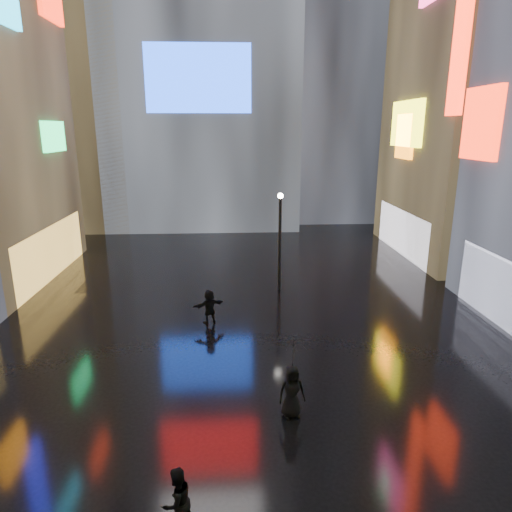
{
  "coord_description": "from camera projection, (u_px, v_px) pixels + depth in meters",
  "views": [
    {
      "loc": [
        -0.66,
        0.0,
        8.37
      ],
      "look_at": [
        0.0,
        12.0,
        5.0
      ],
      "focal_mm": 32.0,
      "sensor_mm": 36.0,
      "label": 1
    }
  ],
  "objects": [
    {
      "name": "ground",
      "position": [
        247.0,
        312.0,
        21.52
      ],
      "size": [
        140.0,
        140.0,
        0.0
      ],
      "primitive_type": "plane",
      "color": "black",
      "rests_on": "ground"
    },
    {
      "name": "building_right_far",
      "position": [
        497.0,
        34.0,
        28.2
      ],
      "size": [
        10.28,
        12.0,
        28.0
      ],
      "color": "black",
      "rests_on": "ground"
    },
    {
      "name": "tower_flank_right",
      "position": [
        332.0,
        32.0,
        42.4
      ],
      "size": [
        12.0,
        12.0,
        34.0
      ],
      "primitive_type": "cube",
      "color": "black",
      "rests_on": "ground"
    },
    {
      "name": "tower_flank_left",
      "position": [
        71.0,
        71.0,
        38.41
      ],
      "size": [
        10.0,
        10.0,
        26.0
      ],
      "primitive_type": "cube",
      "color": "black",
      "rests_on": "ground"
    },
    {
      "name": "lamp_far",
      "position": [
        280.0,
        236.0,
        23.79
      ],
      "size": [
        0.3,
        0.3,
        5.2
      ],
      "color": "black",
      "rests_on": "ground"
    },
    {
      "name": "pedestrian_1",
      "position": [
        177.0,
        501.0,
        9.65
      ],
      "size": [
        0.94,
        0.93,
        1.53
      ],
      "primitive_type": "imported",
      "rotation": [
        0.0,
        0.0,
        3.9
      ],
      "color": "black",
      "rests_on": "ground"
    },
    {
      "name": "pedestrian_4",
      "position": [
        292.0,
        391.0,
        13.55
      ],
      "size": [
        0.87,
        0.63,
        1.65
      ],
      "primitive_type": "imported",
      "rotation": [
        0.0,
        0.0,
        0.13
      ],
      "color": "black",
      "rests_on": "ground"
    },
    {
      "name": "pedestrian_5",
      "position": [
        209.0,
        307.0,
        20.14
      ],
      "size": [
        1.49,
        1.02,
        1.55
      ],
      "primitive_type": "imported",
      "rotation": [
        0.0,
        0.0,
        3.58
      ],
      "color": "black",
      "rests_on": "ground"
    },
    {
      "name": "umbrella_2",
      "position": [
        293.0,
        352.0,
        13.21
      ],
      "size": [
        1.33,
        1.34,
        0.91
      ],
      "primitive_type": "imported",
      "rotation": [
        0.0,
        0.0,
        5.84
      ],
      "color": "black",
      "rests_on": "pedestrian_4"
    }
  ]
}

